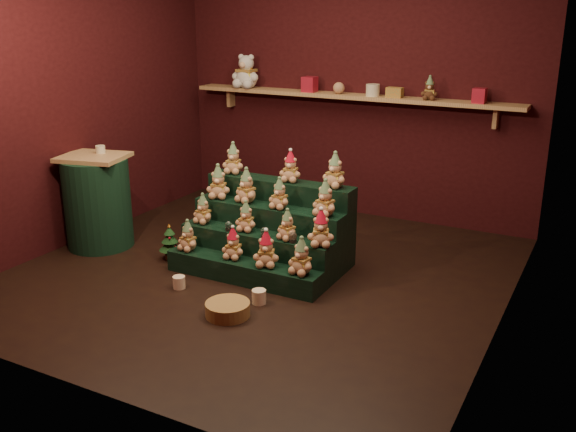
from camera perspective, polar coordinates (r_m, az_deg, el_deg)
The scene contains 41 objects.
ground at distance 5.55m, azimuth -2.52°, elevation -5.14°, with size 4.00×4.00×0.00m, color black.
back_wall at distance 6.99m, azimuth 5.97°, elevation 11.54°, with size 4.00×0.10×2.80m, color black.
front_wall at distance 3.58m, azimuth -19.61°, elevation 4.27°, with size 4.00×0.10×2.80m, color black.
left_wall at distance 6.44m, azimuth -18.93°, elevation 10.11°, with size 0.10×4.00×2.80m, color black.
right_wall at distance 4.50m, azimuth 20.58°, elevation 6.82°, with size 0.10×4.00×2.80m, color black.
back_shelf at distance 6.84m, azimuth 5.38°, elevation 10.52°, with size 3.60×0.26×0.24m.
riser_tier_front at distance 5.38m, azimuth -4.04°, elevation -4.91°, with size 1.40×0.22×0.18m, color black.
riser_tier_midfront at distance 5.52m, azimuth -2.87°, elevation -3.26°, with size 1.40×0.22×0.36m, color black.
riser_tier_midback at distance 5.67m, azimuth -1.75°, elevation -1.70°, with size 1.40×0.22×0.54m, color black.
riser_tier_back at distance 5.82m, azimuth -0.69°, elevation -0.21°, with size 1.40×0.22×0.72m, color black.
teddy_0 at distance 5.59m, azimuth -8.88°, elevation -1.73°, with size 0.19×0.17×0.27m, color tan, non-canonical shape.
teddy_1 at distance 5.36m, azimuth -4.90°, elevation -2.44°, with size 0.19×0.17×0.27m, color tan, non-canonical shape.
teddy_2 at distance 5.19m, azimuth -1.95°, elevation -2.94°, with size 0.21×0.19×0.30m, color tan, non-canonical shape.
teddy_3 at distance 5.04m, azimuth 1.21°, elevation -3.58°, with size 0.21×0.19×0.30m, color tan, non-canonical shape.
teddy_4 at distance 5.71m, azimuth -7.56°, elevation 0.64°, with size 0.19×0.17×0.26m, color tan, non-canonical shape.
teddy_5 at distance 5.47m, azimuth -3.75°, elevation -0.03°, with size 0.19×0.17×0.26m, color tan, non-canonical shape.
teddy_6 at distance 5.26m, azimuth -0.05°, elevation -0.78°, with size 0.18×0.16×0.26m, color tan, non-canonical shape.
teddy_7 at distance 5.12m, azimuth 2.94°, elevation -1.08°, with size 0.21×0.19×0.30m, color tan, non-canonical shape.
teddy_8 at distance 5.81m, azimuth -6.21°, elevation 3.04°, with size 0.22×0.19×0.30m, color tan, non-canonical shape.
teddy_9 at distance 5.66m, azimuth -3.70°, elevation 2.70°, with size 0.22×0.19×0.30m, color tan, non-canonical shape.
teddy_10 at distance 5.47m, azimuth -0.75°, elevation 2.01°, with size 0.19×0.17×0.27m, color tan, non-canonical shape.
teddy_11 at distance 5.29m, azimuth 3.33°, elevation 1.59°, with size 0.21×0.19×0.30m, color tan, non-canonical shape.
teddy_12 at distance 5.94m, azimuth -4.88°, elevation 5.13°, with size 0.20×0.18×0.28m, color tan, non-canonical shape.
teddy_13 at distance 5.64m, azimuth 0.23°, elevation 4.42°, with size 0.19×0.17×0.27m, color tan, non-canonical shape.
teddy_14 at distance 5.47m, azimuth 4.20°, elevation 4.07°, with size 0.21×0.19×0.30m, color tan, non-canonical shape.
snow_globe_a at distance 5.52m, azimuth -5.31°, elevation -0.89°, with size 0.06×0.06×0.08m.
snow_globe_b at distance 5.34m, azimuth -2.09°, elevation -1.44°, with size 0.07×0.07×0.09m.
snow_globe_c at distance 5.22m, azimuth 0.44°, elevation -1.88°, with size 0.07×0.07×0.09m.
side_table at distance 6.31m, azimuth -16.57°, elevation 1.23°, with size 0.68×0.62×0.89m.
table_ornament at distance 6.26m, azimuth -16.34°, elevation 5.72°, with size 0.09×0.09×0.07m, color beige.
mini_christmas_tree at distance 5.90m, azimuth -10.45°, elevation -2.28°, with size 0.20×0.20×0.34m.
mug_left at distance 5.33m, azimuth -9.66°, elevation -5.83°, with size 0.10×0.10×0.10m, color beige.
mug_right at distance 5.00m, azimuth -2.60°, elevation -7.18°, with size 0.11×0.11×0.11m, color beige.
wicker_basket at distance 4.83m, azimuth -5.38°, elevation -8.25°, with size 0.33×0.33×0.10m, color olive.
white_bear at distance 7.33m, azimuth -3.73°, elevation 13.10°, with size 0.33×0.30×0.46m, color silver, non-canonical shape.
brown_bear at distance 6.51m, azimuth 12.47°, elevation 11.03°, with size 0.16×0.15×0.23m, color #4B2A19, non-canonical shape.
gift_tin_red_a at distance 6.99m, azimuth 1.94°, elevation 11.62°, with size 0.14×0.14×0.16m, color #B31B32.
gift_tin_cream at distance 6.71m, azimuth 7.54°, elevation 11.04°, with size 0.14×0.14×0.12m, color beige.
gift_tin_red_b at distance 6.42m, azimuth 16.65°, elevation 10.21°, with size 0.12×0.12×0.14m, color #B31B32.
shelf_plush_ball at distance 6.85m, azimuth 4.54°, elevation 11.28°, with size 0.12×0.12×0.12m, color tan.
scarf_gift_box at distance 6.63m, azimuth 9.45°, elevation 10.78°, with size 0.16×0.10×0.10m, color #CB651C.
Camera 1 is at (2.59, -4.39, 2.20)m, focal length 40.00 mm.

